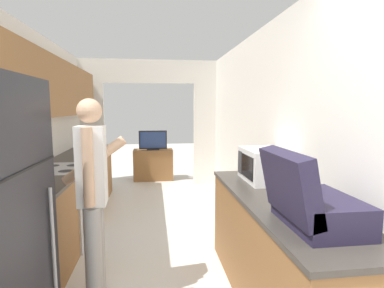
{
  "coord_description": "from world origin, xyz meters",
  "views": [
    {
      "loc": [
        0.07,
        -0.98,
        1.58
      ],
      "look_at": [
        0.63,
        3.39,
        1.04
      ],
      "focal_mm": 28.0,
      "sensor_mm": 36.0,
      "label": 1
    }
  ],
  "objects_px": {
    "range_oven": "(61,205)",
    "microwave": "(265,165)",
    "person": "(93,196)",
    "tv_cabinet": "(153,165)",
    "suitcase": "(309,202)",
    "television": "(153,140)"
  },
  "relations": [
    {
      "from": "person",
      "to": "television",
      "type": "distance_m",
      "value": 4.13
    },
    {
      "from": "tv_cabinet",
      "to": "suitcase",
      "type": "bearing_deg",
      "value": -79.58
    },
    {
      "from": "suitcase",
      "to": "microwave",
      "type": "xyz_separation_m",
      "value": [
        0.16,
        1.09,
        0.0
      ]
    },
    {
      "from": "microwave",
      "to": "suitcase",
      "type": "bearing_deg",
      "value": -98.1
    },
    {
      "from": "television",
      "to": "range_oven",
      "type": "bearing_deg",
      "value": -110.23
    },
    {
      "from": "person",
      "to": "television",
      "type": "relative_size",
      "value": 2.75
    },
    {
      "from": "range_oven",
      "to": "microwave",
      "type": "relative_size",
      "value": 1.93
    },
    {
      "from": "person",
      "to": "television",
      "type": "bearing_deg",
      "value": -8.12
    },
    {
      "from": "range_oven",
      "to": "suitcase",
      "type": "bearing_deg",
      "value": -44.66
    },
    {
      "from": "tv_cabinet",
      "to": "person",
      "type": "bearing_deg",
      "value": -96.43
    },
    {
      "from": "person",
      "to": "microwave",
      "type": "xyz_separation_m",
      "value": [
        1.53,
        0.32,
        0.15
      ]
    },
    {
      "from": "range_oven",
      "to": "person",
      "type": "distance_m",
      "value": 1.4
    },
    {
      "from": "suitcase",
      "to": "television",
      "type": "bearing_deg",
      "value": 100.51
    },
    {
      "from": "suitcase",
      "to": "tv_cabinet",
      "type": "height_order",
      "value": "suitcase"
    },
    {
      "from": "range_oven",
      "to": "television",
      "type": "xyz_separation_m",
      "value": [
        1.08,
        2.92,
        0.42
      ]
    },
    {
      "from": "person",
      "to": "tv_cabinet",
      "type": "distance_m",
      "value": 4.21
    },
    {
      "from": "range_oven",
      "to": "microwave",
      "type": "distance_m",
      "value": 2.38
    },
    {
      "from": "television",
      "to": "tv_cabinet",
      "type": "bearing_deg",
      "value": 90.0
    },
    {
      "from": "tv_cabinet",
      "to": "television",
      "type": "distance_m",
      "value": 0.54
    },
    {
      "from": "microwave",
      "to": "tv_cabinet",
      "type": "relative_size",
      "value": 0.63
    },
    {
      "from": "suitcase",
      "to": "person",
      "type": "bearing_deg",
      "value": 150.63
    },
    {
      "from": "person",
      "to": "tv_cabinet",
      "type": "xyz_separation_m",
      "value": [
        0.47,
        4.15,
        -0.55
      ]
    }
  ]
}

